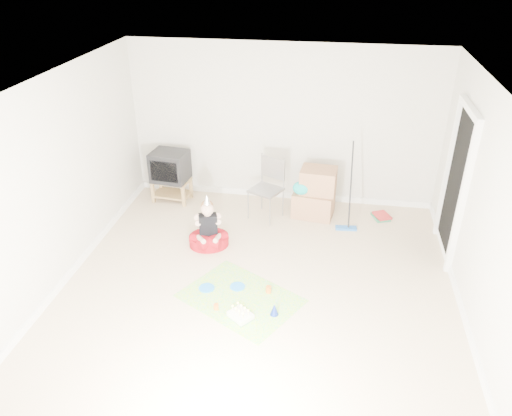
% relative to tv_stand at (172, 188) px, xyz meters
% --- Properties ---
extents(ground, '(5.00, 5.00, 0.00)m').
position_rel_tv_stand_xyz_m(ground, '(1.82, -2.08, -0.23)').
color(ground, beige).
rests_on(ground, ground).
extents(doorway_recess, '(0.02, 0.90, 2.05)m').
position_rel_tv_stand_xyz_m(doorway_recess, '(4.30, -0.88, 0.79)').
color(doorway_recess, black).
rests_on(doorway_recess, ground).
extents(tv_stand, '(0.65, 0.45, 0.38)m').
position_rel_tv_stand_xyz_m(tv_stand, '(0.00, 0.00, 0.00)').
color(tv_stand, olive).
rests_on(tv_stand, ground).
extents(crt_tv, '(0.63, 0.54, 0.50)m').
position_rel_tv_stand_xyz_m(crt_tv, '(0.00, -0.00, 0.40)').
color(crt_tv, black).
rests_on(crt_tv, tv_stand).
extents(folding_chair, '(0.59, 0.58, 0.99)m').
position_rel_tv_stand_xyz_m(folding_chair, '(1.65, -0.32, 0.25)').
color(folding_chair, gray).
rests_on(folding_chair, ground).
extents(cardboard_boxes, '(0.69, 0.56, 0.80)m').
position_rel_tv_stand_xyz_m(cardboard_boxes, '(2.41, -0.12, 0.15)').
color(cardboard_boxes, '#A1714E').
rests_on(cardboard_boxes, ground).
extents(floor_mop, '(0.33, 0.43, 1.30)m').
position_rel_tv_stand_xyz_m(floor_mop, '(2.93, -0.50, 0.03)').
color(floor_mop, blue).
rests_on(floor_mop, ground).
extents(book_pile, '(0.32, 0.35, 0.06)m').
position_rel_tv_stand_xyz_m(book_pile, '(3.49, -0.05, -0.20)').
color(book_pile, '#287A51').
rests_on(book_pile, ground).
extents(seated_woman, '(0.72, 0.72, 0.82)m').
position_rel_tv_stand_xyz_m(seated_woman, '(0.96, -1.27, -0.05)').
color(seated_woman, maroon).
rests_on(seated_woman, ground).
extents(party_mat, '(1.69, 1.55, 0.01)m').
position_rel_tv_stand_xyz_m(party_mat, '(1.64, -2.41, -0.23)').
color(party_mat, '#E02F6F').
rests_on(party_mat, ground).
extents(birthday_cake, '(0.34, 0.33, 0.13)m').
position_rel_tv_stand_xyz_m(birthday_cake, '(1.71, -2.77, -0.20)').
color(birthday_cake, silver).
rests_on(birthday_cake, party_mat).
extents(blue_plate_near, '(0.24, 0.24, 0.01)m').
position_rel_tv_stand_xyz_m(blue_plate_near, '(1.56, -2.19, -0.22)').
color(blue_plate_near, '#1C7DE1').
rests_on(blue_plate_near, party_mat).
extents(blue_plate_far, '(0.26, 0.26, 0.01)m').
position_rel_tv_stand_xyz_m(blue_plate_far, '(1.18, -2.29, -0.22)').
color(blue_plate_far, '#1C7DE1').
rests_on(blue_plate_far, party_mat).
extents(orange_cup_near, '(0.09, 0.09, 0.08)m').
position_rel_tv_stand_xyz_m(orange_cup_near, '(1.97, -2.24, -0.19)').
color(orange_cup_near, orange).
rests_on(orange_cup_near, party_mat).
extents(orange_cup_far, '(0.07, 0.07, 0.07)m').
position_rel_tv_stand_xyz_m(orange_cup_far, '(1.39, -2.66, -0.19)').
color(orange_cup_far, orange).
rests_on(orange_cup_far, party_mat).
extents(blue_party_hat, '(0.13, 0.13, 0.15)m').
position_rel_tv_stand_xyz_m(blue_party_hat, '(2.10, -2.64, -0.15)').
color(blue_party_hat, '#172DA4').
rests_on(blue_party_hat, party_mat).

